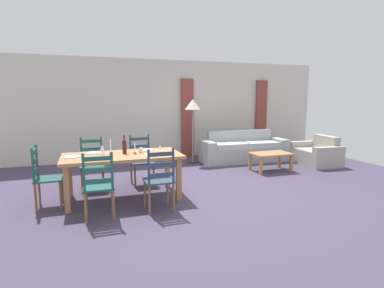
% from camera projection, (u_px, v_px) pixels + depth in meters
% --- Properties ---
extents(ground_plane, '(9.60, 9.60, 0.02)m').
position_uv_depth(ground_plane, '(208.00, 190.00, 5.56)').
color(ground_plane, '#433A52').
extents(wall_far, '(9.60, 0.16, 2.70)m').
position_uv_depth(wall_far, '(164.00, 109.00, 8.44)').
color(wall_far, beige).
rests_on(wall_far, ground_plane).
extents(curtain_panel_left, '(0.35, 0.08, 2.20)m').
position_uv_depth(curtain_panel_left, '(187.00, 118.00, 8.55)').
color(curtain_panel_left, brown).
rests_on(curtain_panel_left, ground_plane).
extents(curtain_panel_right, '(0.35, 0.08, 2.20)m').
position_uv_depth(curtain_panel_right, '(261.00, 117.00, 9.33)').
color(curtain_panel_right, brown).
rests_on(curtain_panel_right, ground_plane).
extents(dining_table, '(1.90, 0.96, 0.75)m').
position_uv_depth(dining_table, '(123.00, 160.00, 4.97)').
color(dining_table, '#B27A4C').
rests_on(dining_table, ground_plane).
extents(dining_chair_near_left, '(0.43, 0.41, 0.96)m').
position_uv_depth(dining_chair_near_left, '(99.00, 186.00, 4.14)').
color(dining_chair_near_left, '#205752').
rests_on(dining_chair_near_left, ground_plane).
extents(dining_chair_near_right, '(0.43, 0.41, 0.96)m').
position_uv_depth(dining_chair_near_right, '(159.00, 180.00, 4.45)').
color(dining_chair_near_right, '#2F4155').
rests_on(dining_chair_near_right, ground_plane).
extents(dining_chair_far_left, '(0.43, 0.41, 0.96)m').
position_uv_depth(dining_chair_far_left, '(92.00, 164.00, 5.54)').
color(dining_chair_far_left, '#235C4F').
rests_on(dining_chair_far_left, ground_plane).
extents(dining_chair_far_right, '(0.45, 0.43, 0.96)m').
position_uv_depth(dining_chair_far_right, '(141.00, 160.00, 5.85)').
color(dining_chair_far_right, '#2A4556').
rests_on(dining_chair_far_right, ground_plane).
extents(dining_chair_head_west, '(0.40, 0.42, 0.96)m').
position_uv_depth(dining_chair_head_west, '(45.00, 177.00, 4.59)').
color(dining_chair_head_west, '#215147').
rests_on(dining_chair_head_west, ground_plane).
extents(dinner_plate_near_left, '(0.24, 0.24, 0.02)m').
position_uv_depth(dinner_plate_near_left, '(94.00, 159.00, 4.58)').
color(dinner_plate_near_left, white).
rests_on(dinner_plate_near_left, dining_table).
extents(fork_near_left, '(0.02, 0.17, 0.01)m').
position_uv_depth(fork_near_left, '(84.00, 160.00, 4.53)').
color(fork_near_left, silver).
rests_on(fork_near_left, dining_table).
extents(dinner_plate_near_right, '(0.24, 0.24, 0.02)m').
position_uv_depth(dinner_plate_near_right, '(152.00, 155.00, 4.87)').
color(dinner_plate_near_right, white).
rests_on(dinner_plate_near_right, dining_table).
extents(fork_near_right, '(0.02, 0.17, 0.01)m').
position_uv_depth(fork_near_right, '(143.00, 156.00, 4.82)').
color(fork_near_right, silver).
rests_on(fork_near_right, dining_table).
extents(dinner_plate_far_left, '(0.24, 0.24, 0.02)m').
position_uv_depth(dinner_plate_far_left, '(93.00, 153.00, 5.04)').
color(dinner_plate_far_left, white).
rests_on(dinner_plate_far_left, dining_table).
extents(fork_far_left, '(0.03, 0.17, 0.01)m').
position_uv_depth(fork_far_left, '(84.00, 154.00, 5.00)').
color(fork_far_left, silver).
rests_on(fork_far_left, dining_table).
extents(dinner_plate_far_right, '(0.24, 0.24, 0.02)m').
position_uv_depth(dinner_plate_far_right, '(147.00, 150.00, 5.33)').
color(dinner_plate_far_right, white).
rests_on(dinner_plate_far_right, dining_table).
extents(fork_far_right, '(0.02, 0.17, 0.01)m').
position_uv_depth(fork_far_right, '(138.00, 151.00, 5.29)').
color(fork_far_right, silver).
rests_on(fork_far_right, dining_table).
extents(dinner_plate_head_west, '(0.24, 0.24, 0.02)m').
position_uv_depth(dinner_plate_head_west, '(71.00, 157.00, 4.70)').
color(dinner_plate_head_west, white).
rests_on(dinner_plate_head_west, dining_table).
extents(fork_head_west, '(0.02, 0.17, 0.01)m').
position_uv_depth(fork_head_west, '(61.00, 158.00, 4.66)').
color(fork_head_west, silver).
rests_on(fork_head_west, dining_table).
extents(wine_bottle, '(0.07, 0.07, 0.32)m').
position_uv_depth(wine_bottle, '(124.00, 147.00, 5.01)').
color(wine_bottle, '#471919').
rests_on(wine_bottle, dining_table).
extents(wine_glass_near_left, '(0.06, 0.06, 0.16)m').
position_uv_depth(wine_glass_near_left, '(103.00, 150.00, 4.72)').
color(wine_glass_near_left, white).
rests_on(wine_glass_near_left, dining_table).
extents(wine_glass_near_right, '(0.06, 0.06, 0.16)m').
position_uv_depth(wine_glass_near_right, '(160.00, 147.00, 4.99)').
color(wine_glass_near_right, white).
rests_on(wine_glass_near_right, dining_table).
extents(wine_glass_far_left, '(0.06, 0.06, 0.16)m').
position_uv_depth(wine_glass_far_left, '(102.00, 148.00, 4.96)').
color(wine_glass_far_left, white).
rests_on(wine_glass_far_left, dining_table).
extents(coffee_cup_primary, '(0.07, 0.07, 0.09)m').
position_uv_depth(coffee_cup_primary, '(141.00, 150.00, 5.08)').
color(coffee_cup_primary, beige).
rests_on(coffee_cup_primary, dining_table).
extents(candle_tall, '(0.05, 0.05, 0.25)m').
position_uv_depth(candle_tall, '(111.00, 151.00, 4.91)').
color(candle_tall, '#998C66').
rests_on(candle_tall, dining_table).
extents(candle_short, '(0.05, 0.05, 0.18)m').
position_uv_depth(candle_short, '(135.00, 151.00, 4.98)').
color(candle_short, '#998C66').
rests_on(candle_short, dining_table).
extents(couch, '(2.33, 0.94, 0.80)m').
position_uv_depth(couch, '(243.00, 150.00, 8.06)').
color(couch, '#A0A5A5').
rests_on(couch, ground_plane).
extents(coffee_table, '(0.90, 0.56, 0.42)m').
position_uv_depth(coffee_table, '(271.00, 156.00, 6.94)').
color(coffee_table, '#B27A4C').
rests_on(coffee_table, ground_plane).
extents(armchair_upholstered, '(0.88, 1.21, 0.72)m').
position_uv_depth(armchair_upholstered, '(317.00, 154.00, 7.68)').
color(armchair_upholstered, '#ABA798').
rests_on(armchair_upholstered, ground_plane).
extents(standing_lamp, '(0.40, 0.40, 1.64)m').
position_uv_depth(standing_lamp, '(193.00, 108.00, 7.63)').
color(standing_lamp, '#332D28').
rests_on(standing_lamp, ground_plane).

